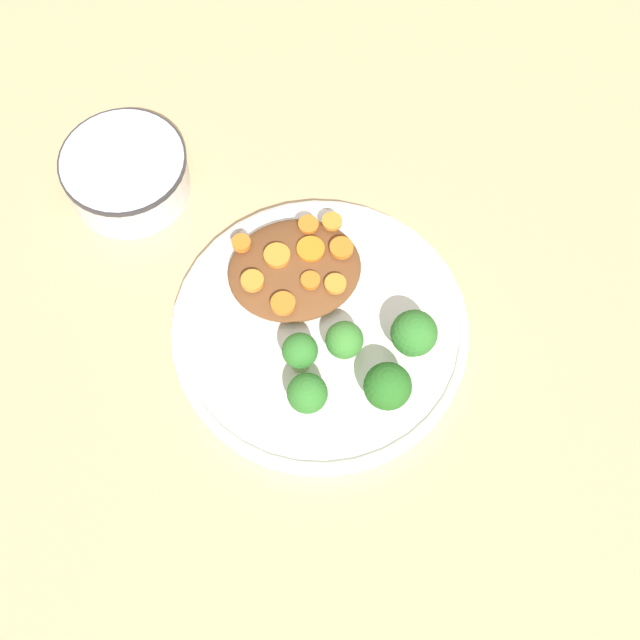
# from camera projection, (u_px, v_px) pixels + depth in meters

# --- Properties ---
(ground_plane) EXTENTS (4.00, 4.00, 0.00)m
(ground_plane) POSITION_uv_depth(u_px,v_px,m) (320.00, 334.00, 0.84)
(ground_plane) COLOR tan
(plate) EXTENTS (0.28, 0.28, 0.02)m
(plate) POSITION_uv_depth(u_px,v_px,m) (320.00, 329.00, 0.83)
(plate) COLOR white
(plate) RESTS_ON ground_plane
(dip_bowl) EXTENTS (0.13, 0.13, 0.05)m
(dip_bowl) POSITION_uv_depth(u_px,v_px,m) (126.00, 172.00, 0.89)
(dip_bowl) COLOR silver
(dip_bowl) RESTS_ON ground_plane
(stew_mound) EXTENTS (0.13, 0.11, 0.02)m
(stew_mound) POSITION_uv_depth(u_px,v_px,m) (295.00, 270.00, 0.84)
(stew_mound) COLOR brown
(stew_mound) RESTS_ON plate
(broccoli_floret_0) EXTENTS (0.03, 0.03, 0.05)m
(broccoli_floret_0) POSITION_uv_depth(u_px,v_px,m) (344.00, 341.00, 0.79)
(broccoli_floret_0) COLOR #759E51
(broccoli_floret_0) RESTS_ON plate
(broccoli_floret_1) EXTENTS (0.04, 0.04, 0.05)m
(broccoli_floret_1) POSITION_uv_depth(u_px,v_px,m) (307.00, 394.00, 0.77)
(broccoli_floret_1) COLOR #759E51
(broccoli_floret_1) RESTS_ON plate
(broccoli_floret_2) EXTENTS (0.04, 0.04, 0.06)m
(broccoli_floret_2) POSITION_uv_depth(u_px,v_px,m) (388.00, 387.00, 0.77)
(broccoli_floret_2) COLOR #7FA85B
(broccoli_floret_2) RESTS_ON plate
(broccoli_floret_3) EXTENTS (0.04, 0.04, 0.06)m
(broccoli_floret_3) POSITION_uv_depth(u_px,v_px,m) (414.00, 334.00, 0.79)
(broccoli_floret_3) COLOR #759E51
(broccoli_floret_3) RESTS_ON plate
(broccoli_floret_4) EXTENTS (0.03, 0.03, 0.05)m
(broccoli_floret_4) POSITION_uv_depth(u_px,v_px,m) (300.00, 352.00, 0.78)
(broccoli_floret_4) COLOR #759E51
(broccoli_floret_4) RESTS_ON plate
(carrot_slice_0) EXTENTS (0.03, 0.03, 0.01)m
(carrot_slice_0) POSITION_uv_depth(u_px,v_px,m) (277.00, 255.00, 0.83)
(carrot_slice_0) COLOR orange
(carrot_slice_0) RESTS_ON stew_mound
(carrot_slice_1) EXTENTS (0.03, 0.03, 0.00)m
(carrot_slice_1) POSITION_uv_depth(u_px,v_px,m) (311.00, 249.00, 0.84)
(carrot_slice_1) COLOR orange
(carrot_slice_1) RESTS_ON stew_mound
(carrot_slice_2) EXTENTS (0.02, 0.02, 0.00)m
(carrot_slice_2) POSITION_uv_depth(u_px,v_px,m) (306.00, 281.00, 0.82)
(carrot_slice_2) COLOR orange
(carrot_slice_2) RESTS_ON stew_mound
(carrot_slice_3) EXTENTS (0.02, 0.02, 0.01)m
(carrot_slice_3) POSITION_uv_depth(u_px,v_px,m) (241.00, 243.00, 0.84)
(carrot_slice_3) COLOR orange
(carrot_slice_3) RESTS_ON stew_mound
(carrot_slice_4) EXTENTS (0.02, 0.02, 0.00)m
(carrot_slice_4) POSITION_uv_depth(u_px,v_px,m) (332.00, 221.00, 0.85)
(carrot_slice_4) COLOR orange
(carrot_slice_4) RESTS_ON stew_mound
(carrot_slice_5) EXTENTS (0.02, 0.02, 0.01)m
(carrot_slice_5) POSITION_uv_depth(u_px,v_px,m) (283.00, 303.00, 0.81)
(carrot_slice_5) COLOR orange
(carrot_slice_5) RESTS_ON stew_mound
(carrot_slice_6) EXTENTS (0.02, 0.02, 0.00)m
(carrot_slice_6) POSITION_uv_depth(u_px,v_px,m) (308.00, 224.00, 0.85)
(carrot_slice_6) COLOR orange
(carrot_slice_6) RESTS_ON stew_mound
(carrot_slice_7) EXTENTS (0.02, 0.02, 0.00)m
(carrot_slice_7) POSITION_uv_depth(u_px,v_px,m) (335.00, 284.00, 0.82)
(carrot_slice_7) COLOR orange
(carrot_slice_7) RESTS_ON stew_mound
(carrot_slice_8) EXTENTS (0.02, 0.02, 0.01)m
(carrot_slice_8) POSITION_uv_depth(u_px,v_px,m) (252.00, 281.00, 0.82)
(carrot_slice_8) COLOR orange
(carrot_slice_8) RESTS_ON stew_mound
(carrot_slice_9) EXTENTS (0.02, 0.02, 0.01)m
(carrot_slice_9) POSITION_uv_depth(u_px,v_px,m) (341.00, 248.00, 0.84)
(carrot_slice_9) COLOR orange
(carrot_slice_9) RESTS_ON stew_mound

